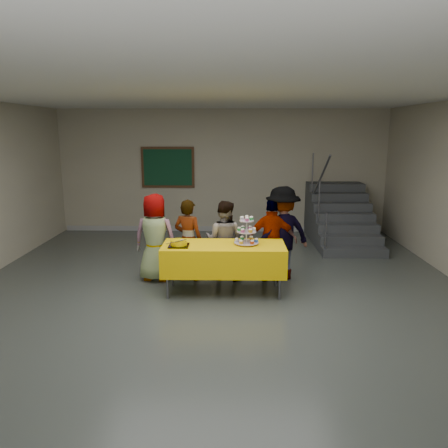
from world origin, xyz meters
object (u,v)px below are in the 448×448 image
object	(u,v)px
schoolchild_d	(272,241)
schoolchild_a	(155,238)
bake_table	(224,258)
schoolchild_e	(282,233)
staircase	(339,219)
schoolchild_c	(224,240)
schoolchild_b	(188,240)
noticeboard	(168,167)
cupcake_stand	(247,233)
bear_cake	(179,242)

from	to	relation	value
schoolchild_d	schoolchild_a	bearing A→B (deg)	3.49
bake_table	schoolchild_d	world-z (taller)	schoolchild_d
schoolchild_e	staircase	distance (m)	3.19
schoolchild_c	staircase	xyz separation A→B (m)	(2.59, 2.76, -0.19)
bake_table	schoolchild_a	bearing A→B (deg)	154.16
bake_table	schoolchild_e	distance (m)	1.20
schoolchild_e	schoolchild_c	bearing A→B (deg)	-22.92
schoolchild_b	bake_table	bearing A→B (deg)	156.28
schoolchild_c	staircase	size ratio (longest dim) A/B	0.56
schoolchild_b	schoolchild_c	xyz separation A→B (m)	(0.60, 0.06, -0.02)
schoolchild_d	noticeboard	world-z (taller)	noticeboard
schoolchild_a	schoolchild_e	world-z (taller)	schoolchild_e
schoolchild_a	schoolchild_c	distance (m)	1.15
cupcake_stand	schoolchild_e	world-z (taller)	schoolchild_e
cupcake_stand	bear_cake	world-z (taller)	cupcake_stand
cupcake_stand	noticeboard	distance (m)	4.64
bear_cake	schoolchild_d	world-z (taller)	schoolchild_d
bear_cake	schoolchild_d	size ratio (longest dim) A/B	0.26
schoolchild_a	schoolchild_b	xyz separation A→B (m)	(0.55, 0.04, -0.05)
bake_table	bear_cake	size ratio (longest dim) A/B	5.25
schoolchild_e	schoolchild_a	bearing A→B (deg)	-21.01
schoolchild_a	noticeboard	distance (m)	3.80
staircase	noticeboard	xyz separation A→B (m)	(-4.04, 0.84, 1.11)
cupcake_stand	schoolchild_e	xyz separation A→B (m)	(0.62, 0.65, -0.16)
bear_cake	schoolchild_c	world-z (taller)	schoolchild_c
schoolchild_d	bake_table	bearing A→B (deg)	38.49
schoolchild_a	schoolchild_e	bearing A→B (deg)	-168.77
bake_table	noticeboard	size ratio (longest dim) A/B	1.45
bear_cake	schoolchild_d	distance (m)	1.61
cupcake_stand	schoolchild_a	size ratio (longest dim) A/B	0.30
schoolchild_a	noticeboard	size ratio (longest dim) A/B	1.13
cupcake_stand	staircase	xyz separation A→B (m)	(2.23, 3.38, -0.46)
staircase	noticeboard	bearing A→B (deg)	168.31
schoolchild_e	staircase	xyz separation A→B (m)	(1.61, 2.74, -0.30)
schoolchild_e	bear_cake	bearing A→B (deg)	1.36
bake_table	schoolchild_b	world-z (taller)	schoolchild_b
bear_cake	staircase	world-z (taller)	staircase
schoolchild_b	schoolchild_a	bearing A→B (deg)	24.70
bake_table	cupcake_stand	distance (m)	0.53
bear_cake	staircase	xyz separation A→B (m)	(3.26, 3.52, -0.34)
noticeboard	schoolchild_d	bearing A→B (deg)	-58.65
schoolchild_e	noticeboard	size ratio (longest dim) A/B	1.22
schoolchild_a	noticeboard	xyz separation A→B (m)	(-0.30, 3.68, 0.86)
schoolchild_d	noticeboard	bearing A→B (deg)	-54.75
cupcake_stand	schoolchild_a	world-z (taller)	schoolchild_a
schoolchild_c	staircase	world-z (taller)	staircase
bake_table	noticeboard	world-z (taller)	noticeboard
bake_table	schoolchild_d	xyz separation A→B (m)	(0.79, 0.55, 0.14)
schoolchild_b	schoolchild_e	world-z (taller)	schoolchild_e
bake_table	schoolchild_a	xyz separation A→B (m)	(-1.16, 0.56, 0.18)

